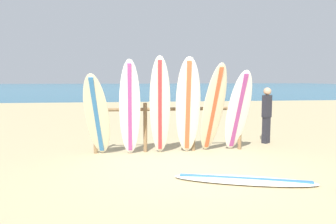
# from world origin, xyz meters

# --- Properties ---
(ground_plane) EXTENTS (120.00, 120.00, 0.00)m
(ground_plane) POSITION_xyz_m (0.00, 0.00, 0.00)
(ground_plane) COLOR tan
(ocean_water) EXTENTS (120.00, 80.00, 0.01)m
(ocean_water) POSITION_xyz_m (0.00, 58.00, 0.00)
(ocean_water) COLOR #196B93
(ocean_water) RESTS_ON ground
(surfboard_rack) EXTENTS (3.56, 0.09, 1.16)m
(surfboard_rack) POSITION_xyz_m (-0.22, 1.70, 0.74)
(surfboard_rack) COLOR olive
(surfboard_rack) RESTS_ON ground
(surfboard_leaning_far_left) EXTENTS (0.68, 0.99, 1.85)m
(surfboard_leaning_far_left) POSITION_xyz_m (-1.87, 1.28, 0.92)
(surfboard_leaning_far_left) COLOR beige
(surfboard_leaning_far_left) RESTS_ON ground
(surfboard_leaning_left) EXTENTS (0.47, 0.65, 2.14)m
(surfboard_leaning_left) POSITION_xyz_m (-1.16, 1.29, 1.07)
(surfboard_leaning_left) COLOR white
(surfboard_leaning_left) RESTS_ON ground
(surfboard_leaning_center_left) EXTENTS (0.54, 0.80, 2.22)m
(surfboard_leaning_center_left) POSITION_xyz_m (-0.49, 1.30, 1.11)
(surfboard_leaning_center_left) COLOR silver
(surfboard_leaning_center_left) RESTS_ON ground
(surfboard_leaning_center) EXTENTS (0.62, 0.68, 2.21)m
(surfboard_leaning_center) POSITION_xyz_m (0.15, 1.36, 1.11)
(surfboard_leaning_center) COLOR silver
(surfboard_leaning_center) RESTS_ON ground
(surfboard_leaning_center_right) EXTENTS (0.59, 1.08, 2.07)m
(surfboard_leaning_center_right) POSITION_xyz_m (0.72, 1.27, 1.04)
(surfboard_leaning_center_right) COLOR beige
(surfboard_leaning_center_right) RESTS_ON ground
(surfboard_leaning_right) EXTENTS (0.63, 0.91, 1.93)m
(surfboard_leaning_right) POSITION_xyz_m (1.34, 1.40, 0.96)
(surfboard_leaning_right) COLOR white
(surfboard_leaning_right) RESTS_ON ground
(surfboard_lying_on_sand) EXTENTS (2.41, 1.22, 0.08)m
(surfboard_lying_on_sand) POSITION_xyz_m (0.72, -0.76, 0.04)
(surfboard_lying_on_sand) COLOR white
(surfboard_lying_on_sand) RESTS_ON ground
(beachgoer_standing) EXTENTS (0.28, 0.25, 1.49)m
(beachgoer_standing) POSITION_xyz_m (2.47, 2.34, 0.82)
(beachgoer_standing) COLOR #26262D
(beachgoer_standing) RESTS_ON ground
(small_boat_offshore) EXTENTS (0.92, 2.77, 0.71)m
(small_boat_offshore) POSITION_xyz_m (-4.38, 30.32, 0.26)
(small_boat_offshore) COLOR silver
(small_boat_offshore) RESTS_ON ocean_water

